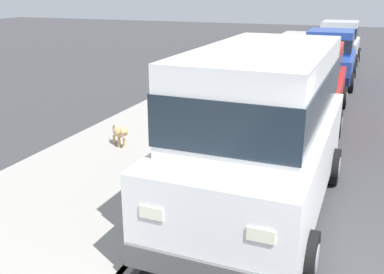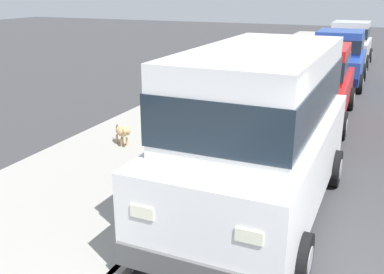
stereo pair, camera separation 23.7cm
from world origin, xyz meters
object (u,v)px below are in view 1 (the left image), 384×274
at_px(car_blue_hatchback, 329,56).
at_px(dog_tan, 120,133).
at_px(car_white_van, 262,125).
at_px(car_red_sedan, 306,81).
at_px(car_silver_hatchback, 338,42).

height_order(car_blue_hatchback, dog_tan, car_blue_hatchback).
relative_size(car_white_van, dog_tan, 7.81).
relative_size(car_white_van, car_red_sedan, 1.07).
height_order(car_white_van, car_blue_hatchback, car_white_van).
bearing_deg(car_silver_hatchback, car_blue_hatchback, -89.96).
relative_size(car_red_sedan, car_blue_hatchback, 1.21).
bearing_deg(car_red_sedan, dog_tan, -128.34).
bearing_deg(car_red_sedan, car_silver_hatchback, 89.26).
height_order(car_white_van, car_red_sedan, car_white_van).
relative_size(car_white_van, car_silver_hatchback, 1.29).
bearing_deg(dog_tan, car_silver_hatchback, 76.28).
distance_m(car_blue_hatchback, dog_tan, 9.59).
height_order(car_red_sedan, car_blue_hatchback, car_red_sedan).
distance_m(car_white_van, car_red_sedan, 5.59).
relative_size(car_white_van, car_blue_hatchback, 1.30).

